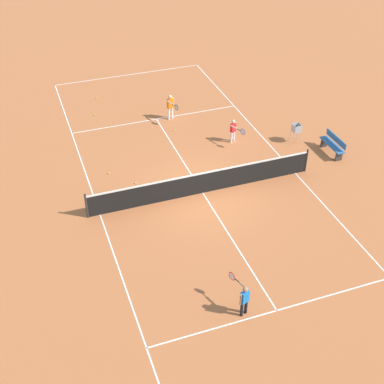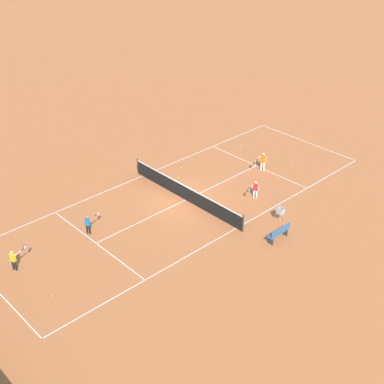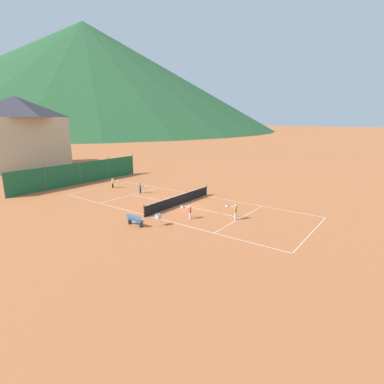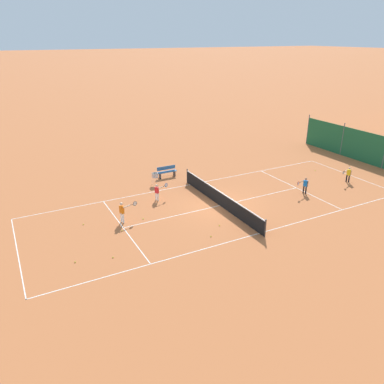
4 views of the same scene
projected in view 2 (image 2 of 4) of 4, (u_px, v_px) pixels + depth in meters
The scene contains 17 objects.
ground_plane at pixel (186, 200), 31.79m from camera, with size 600.00×600.00×0.00m, color #BC6638.
court_line_markings at pixel (186, 200), 31.79m from camera, with size 8.25×23.85×0.01m.
tennis_net at pixel (186, 193), 31.54m from camera, with size 9.18×0.08×1.06m.
player_near_baseline at pixel (263, 160), 34.64m from camera, with size 0.41×1.08×1.26m.
player_far_service at pixel (255, 189), 31.65m from camera, with size 0.37×0.98×1.11m.
player_near_service at pixel (88, 223), 28.48m from camera, with size 0.37×1.01×1.14m.
player_far_baseline at pixel (14, 258), 25.82m from camera, with size 0.39×1.00×1.14m.
tennis_ball_alley_left at pixel (254, 163), 35.88m from camera, with size 0.07×0.07×0.07m, color #CCE033.
tennis_ball_service_box at pixel (248, 175), 34.44m from camera, with size 0.07×0.07×0.07m, color #CCE033.
tennis_ball_mid_court at pixel (261, 141), 38.85m from camera, with size 0.07×0.07×0.07m, color #CCE033.
tennis_ball_by_net_right at pixel (181, 168), 35.29m from camera, with size 0.07×0.07×0.07m, color #CCE033.
tennis_ball_near_corner at pixel (240, 146), 38.11m from camera, with size 0.07×0.07×0.07m, color #CCE033.
tennis_ball_far_corner at pixel (178, 177), 34.12m from camera, with size 0.07×0.07×0.07m, color #CCE033.
tennis_ball_alley_right at pixel (291, 164), 35.78m from camera, with size 0.07×0.07×0.07m, color #CCE033.
tennis_ball_by_net_left at pixel (52, 296), 24.42m from camera, with size 0.07×0.07×0.07m, color #CCE033.
ball_hopper at pixel (280, 212), 29.45m from camera, with size 0.36×0.36×0.89m.
courtside_bench at pixel (279, 233), 28.06m from camera, with size 0.36×1.50×0.84m.
Camera 2 is at (-20.09, 18.32, 16.50)m, focal length 50.00 mm.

